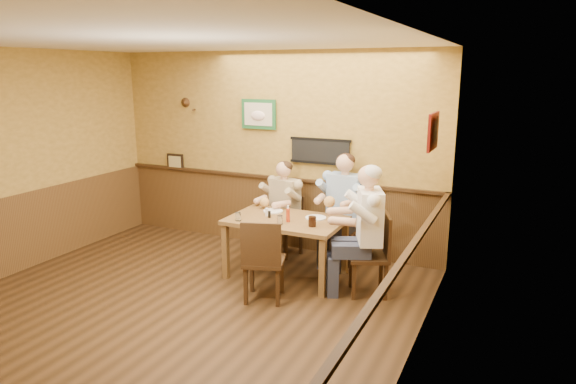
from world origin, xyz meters
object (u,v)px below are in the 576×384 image
salt_shaker (267,212)px  diner_blue_polo (345,214)px  water_glass_mid (280,220)px  cola_tumbler (312,221)px  chair_right_end (369,254)px  chair_back_right (344,228)px  water_glass_left (238,217)px  dining_table (286,226)px  pepper_shaker (269,214)px  chair_back_left (285,226)px  diner_white_elder (369,238)px  diner_tan_shirt (285,213)px  hot_sauce_bottle (288,214)px  chair_near_side (264,259)px

salt_shaker → diner_blue_polo: bearing=46.4°
water_glass_mid → cola_tumbler: 0.39m
cola_tumbler → water_glass_mid: bearing=-167.7°
chair_right_end → chair_back_right: bearing=-169.2°
water_glass_left → salt_shaker: water_glass_left is taller
dining_table → chair_right_end: size_ratio=1.48×
salt_shaker → pepper_shaker: 0.09m
chair_back_left → diner_white_elder: bearing=-12.0°
chair_back_left → chair_back_right: 0.84m
chair_back_left → chair_back_right: chair_back_right is taller
chair_back_right → diner_white_elder: size_ratio=0.69×
diner_blue_polo → salt_shaker: size_ratio=13.09×
water_glass_left → cola_tumbler: (0.90, 0.16, 0.01)m
diner_tan_shirt → diner_blue_polo: 0.84m
chair_back_right → diner_blue_polo: bearing=0.0°
water_glass_mid → pepper_shaker: size_ratio=1.23×
diner_white_elder → salt_shaker: bearing=-116.6°
chair_back_left → hot_sauce_bottle: bearing=-45.9°
diner_blue_polo → chair_back_left: bearing=-166.1°
chair_right_end → diner_blue_polo: 1.07m
chair_near_side → hot_sauce_bottle: (0.02, 0.59, 0.37)m
cola_tumbler → chair_back_right: bearing=85.6°
diner_tan_shirt → diner_white_elder: bearing=-12.0°
chair_back_right → diner_tan_shirt: diner_tan_shirt is taller
water_glass_left → pepper_shaker: 0.39m
chair_back_left → chair_back_right: (0.83, 0.10, 0.05)m
chair_back_left → dining_table: bearing=-47.1°
chair_back_right → chair_right_end: size_ratio=0.98×
chair_back_left → chair_near_side: 1.47m
diner_tan_shirt → hot_sauce_bottle: size_ratio=6.48×
chair_back_right → salt_shaker: chair_back_right is taller
chair_near_side → water_glass_left: size_ratio=9.09×
diner_blue_polo → pepper_shaker: size_ratio=15.53×
chair_back_right → cola_tumbler: 1.02m
diner_white_elder → water_glass_mid: 1.06m
chair_back_left → cola_tumbler: (0.76, -0.86, 0.39)m
dining_table → diner_blue_polo: (0.49, 0.79, 0.01)m
diner_blue_polo → water_glass_left: bearing=-123.8°
diner_blue_polo → salt_shaker: (-0.76, -0.79, 0.14)m
salt_shaker → pepper_shaker: (0.06, -0.06, -0.01)m
chair_back_left → water_glass_mid: (0.38, -0.94, 0.38)m
diner_tan_shirt → dining_table: bearing=-47.1°
salt_shaker → diner_white_elder: bearing=-3.3°
diner_blue_polo → cola_tumbler: 0.98m
diner_tan_shirt → salt_shaker: diner_tan_shirt is taller
chair_right_end → diner_blue_polo: size_ratio=0.72×
diner_white_elder → chair_right_end: bearing=0.0°
cola_tumbler → chair_right_end: bearing=7.8°
diner_blue_polo → salt_shaker: diner_blue_polo is taller
chair_right_end → pepper_shaker: 1.32m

